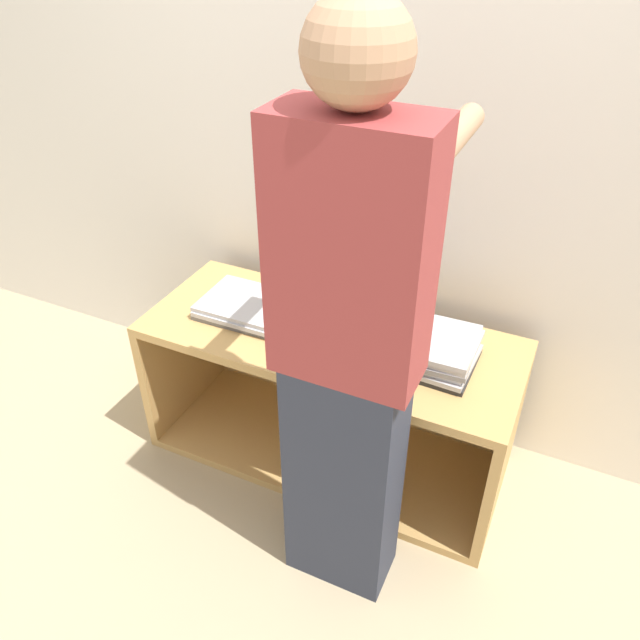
% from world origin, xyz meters
% --- Properties ---
extents(ground_plane, '(12.00, 12.00, 0.00)m').
position_xyz_m(ground_plane, '(0.00, 0.00, 0.00)').
color(ground_plane, tan).
extents(wall_back, '(8.00, 0.05, 2.40)m').
position_xyz_m(wall_back, '(0.00, 0.68, 1.20)').
color(wall_back, silver).
rests_on(wall_back, ground_plane).
extents(cart, '(1.42, 0.57, 0.62)m').
position_xyz_m(cart, '(0.00, 0.35, 0.31)').
color(cart, tan).
rests_on(cart, ground_plane).
extents(laptop_open, '(0.33, 0.34, 0.28)m').
position_xyz_m(laptop_open, '(0.00, 0.34, 0.67)').
color(laptop_open, gray).
rests_on(laptop_open, cart).
extents(laptop_stack_left, '(0.34, 0.28, 0.05)m').
position_xyz_m(laptop_stack_left, '(-0.36, 0.29, 0.64)').
color(laptop_stack_left, slate).
rests_on(laptop_stack_left, cart).
extents(laptop_stack_right, '(0.35, 0.29, 0.11)m').
position_xyz_m(laptop_stack_right, '(0.36, 0.29, 0.67)').
color(laptop_stack_right, '#232326').
rests_on(laptop_stack_right, cart).
extents(person, '(0.40, 0.54, 1.83)m').
position_xyz_m(person, '(0.26, -0.17, 0.93)').
color(person, '#2D3342').
rests_on(person, ground_plane).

